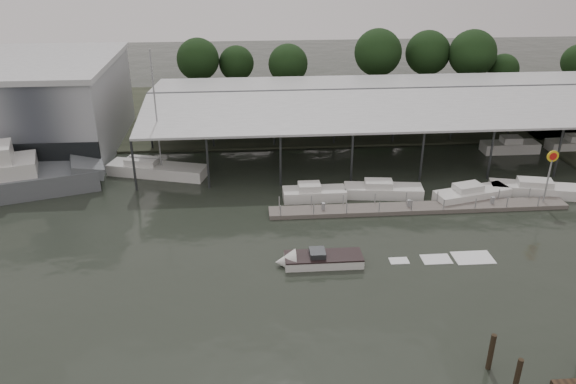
{
  "coord_description": "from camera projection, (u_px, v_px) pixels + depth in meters",
  "views": [
    {
      "loc": [
        -0.86,
        -35.67,
        23.67
      ],
      "look_at": [
        2.71,
        9.53,
        2.5
      ],
      "focal_mm": 35.0,
      "sensor_mm": 36.0,
      "label": 1
    }
  ],
  "objects": [
    {
      "name": "ground",
      "position": [
        262.0,
        276.0,
        42.29
      ],
      "size": [
        200.0,
        200.0,
        0.0
      ],
      "primitive_type": "plane",
      "color": "#232921",
      "rests_on": "ground"
    },
    {
      "name": "land_strip_far",
      "position": [
        251.0,
        112.0,
        80.19
      ],
      "size": [
        140.0,
        30.0,
        0.3
      ],
      "color": "#3F4332",
      "rests_on": "ground"
    },
    {
      "name": "storage_warehouse",
      "position": [
        11.0,
        105.0,
        65.11
      ],
      "size": [
        24.5,
        20.5,
        10.5
      ],
      "color": "#9CA0A6",
      "rests_on": "ground"
    },
    {
      "name": "covered_boat_shed",
      "position": [
        396.0,
        94.0,
        66.2
      ],
      "size": [
        58.24,
        24.0,
        6.96
      ],
      "color": "silver",
      "rests_on": "ground"
    },
    {
      "name": "floating_dock",
      "position": [
        419.0,
        208.0,
        52.31
      ],
      "size": [
        28.0,
        2.0,
        1.4
      ],
      "color": "#655F59",
      "rests_on": "ground"
    },
    {
      "name": "shell_fuel_sign",
      "position": [
        551.0,
        167.0,
        51.58
      ],
      "size": [
        1.1,
        0.18,
        5.55
      ],
      "color": "gray",
      "rests_on": "ground"
    },
    {
      "name": "grey_trawler",
      "position": [
        7.0,
        179.0,
        54.88
      ],
      "size": [
        18.45,
        9.97,
        8.84
      ],
      "rotation": [
        0.0,
        0.0,
        0.29
      ],
      "color": "#555A5E",
      "rests_on": "ground"
    },
    {
      "name": "white_sailboat",
      "position": [
        156.0,
        169.0,
        59.54
      ],
      "size": [
        10.77,
        5.41,
        13.53
      ],
      "rotation": [
        0.0,
        0.0,
        -0.28
      ],
      "color": "silver",
      "rests_on": "ground"
    },
    {
      "name": "speedboat_underway",
      "position": [
        316.0,
        260.0,
        43.65
      ],
      "size": [
        17.76,
        2.5,
        2.0
      ],
      "rotation": [
        0.0,
        0.0,
        3.14
      ],
      "color": "silver",
      "rests_on": "ground"
    },
    {
      "name": "moored_cruiser_0",
      "position": [
        314.0,
        193.0,
        54.23
      ],
      "size": [
        6.08,
        2.25,
        1.7
      ],
      "rotation": [
        0.0,
        0.0,
        0.01
      ],
      "color": "silver",
      "rests_on": "ground"
    },
    {
      "name": "moored_cruiser_1",
      "position": [
        382.0,
        190.0,
        54.86
      ],
      "size": [
        7.78,
        3.1,
        1.7
      ],
      "rotation": [
        0.0,
        0.0,
        -0.12
      ],
      "color": "silver",
      "rests_on": "ground"
    },
    {
      "name": "moored_cruiser_2",
      "position": [
        471.0,
        194.0,
        54.08
      ],
      "size": [
        7.83,
        3.97,
        1.7
      ],
      "rotation": [
        0.0,
        0.0,
        0.25
      ],
      "color": "silver",
      "rests_on": "ground"
    },
    {
      "name": "moored_cruiser_3",
      "position": [
        538.0,
        189.0,
        55.09
      ],
      "size": [
        9.43,
        4.36,
        1.7
      ],
      "rotation": [
        0.0,
        0.0,
        -0.24
      ],
      "color": "silver",
      "rests_on": "ground"
    },
    {
      "name": "horizon_tree_line",
      "position": [
        401.0,
        58.0,
        84.53
      ],
      "size": [
        71.98,
        10.17,
        10.61
      ],
      "color": "black",
      "rests_on": "ground"
    }
  ]
}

